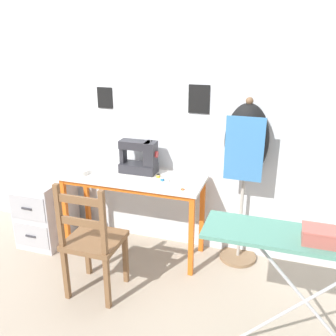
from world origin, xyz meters
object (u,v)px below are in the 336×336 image
(dress_form, at_px, (246,149))
(scissors, at_px, (186,189))
(thread_spool_far_edge, at_px, (167,180))
(ironing_board, at_px, (314,246))
(sewing_machine, at_px, (140,158))
(wooden_chair, at_px, (93,242))
(fabric_bowl, at_px, (81,172))
(filing_cabinet, at_px, (47,210))
(thread_spool_mid_table, at_px, (162,179))
(storage_box, at_px, (321,236))
(thread_spool_near_machine, at_px, (158,176))

(dress_form, bearing_deg, scissors, -143.21)
(thread_spool_far_edge, xyz_separation_m, ironing_board, (1.10, -0.73, 0.03))
(sewing_machine, relative_size, wooden_chair, 0.36)
(sewing_machine, relative_size, fabric_bowl, 2.28)
(fabric_bowl, height_order, wooden_chair, wooden_chair)
(scissors, distance_m, thread_spool_far_edge, 0.22)
(filing_cabinet, bearing_deg, thread_spool_mid_table, 1.75)
(scissors, height_order, wooden_chair, wooden_chair)
(scissors, relative_size, dress_form, 0.09)
(filing_cabinet, xyz_separation_m, ironing_board, (2.30, -0.70, 0.47))
(wooden_chair, height_order, filing_cabinet, wooden_chair)
(sewing_machine, relative_size, storage_box, 1.67)
(fabric_bowl, relative_size, filing_cabinet, 0.24)
(scissors, relative_size, thread_spool_near_machine, 3.16)
(scissors, bearing_deg, wooden_chair, -139.71)
(scissors, height_order, thread_spool_mid_table, thread_spool_mid_table)
(thread_spool_mid_table, height_order, ironing_board, ironing_board)
(sewing_machine, height_order, thread_spool_mid_table, sewing_machine)
(ironing_board, bearing_deg, filing_cabinet, 163.06)
(thread_spool_near_machine, height_order, thread_spool_mid_table, same)
(thread_spool_far_edge, bearing_deg, scissors, -29.21)
(wooden_chair, bearing_deg, fabric_bowl, 125.78)
(wooden_chair, relative_size, filing_cabinet, 1.50)
(filing_cabinet, bearing_deg, thread_spool_far_edge, 1.61)
(filing_cabinet, bearing_deg, thread_spool_near_machine, 4.93)
(sewing_machine, distance_m, thread_spool_far_edge, 0.34)
(thread_spool_far_edge, bearing_deg, thread_spool_mid_table, 178.05)
(ironing_board, bearing_deg, fabric_bowl, 160.40)
(scissors, distance_m, storage_box, 1.16)
(dress_form, bearing_deg, thread_spool_mid_table, -163.03)
(sewing_machine, height_order, storage_box, sewing_machine)
(fabric_bowl, xyz_separation_m, thread_spool_mid_table, (0.72, 0.07, -0.01))
(scissors, distance_m, wooden_chair, 0.81)
(sewing_machine, relative_size, dress_form, 0.23)
(filing_cabinet, distance_m, storage_box, 2.50)
(storage_box, bearing_deg, scissors, 144.36)
(dress_form, distance_m, storage_box, 1.12)
(scissors, relative_size, wooden_chair, 0.14)
(fabric_bowl, bearing_deg, storage_box, -20.53)
(thread_spool_far_edge, height_order, storage_box, storage_box)
(thread_spool_far_edge, xyz_separation_m, wooden_chair, (-0.39, -0.60, -0.31))
(wooden_chair, bearing_deg, thread_spool_mid_table, 60.17)
(filing_cabinet, bearing_deg, ironing_board, -16.94)
(thread_spool_mid_table, bearing_deg, dress_form, 16.97)
(thread_spool_near_machine, distance_m, wooden_chair, 0.78)
(fabric_bowl, relative_size, dress_form, 0.10)
(thread_spool_far_edge, bearing_deg, thread_spool_near_machine, 149.36)
(filing_cabinet, height_order, dress_form, dress_form)
(thread_spool_near_machine, xyz_separation_m, dress_form, (0.70, 0.14, 0.27))
(dress_form, bearing_deg, storage_box, -61.45)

